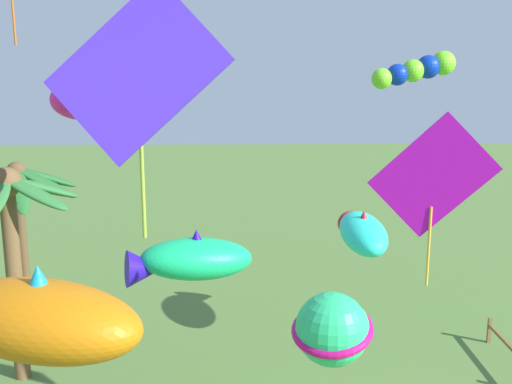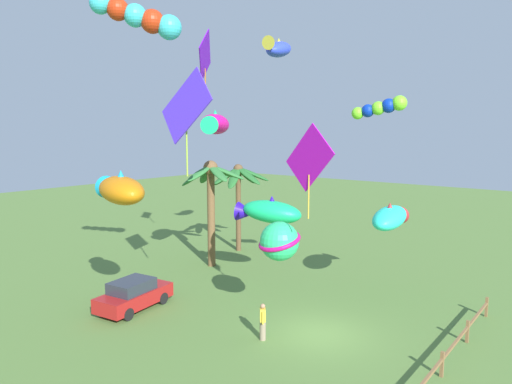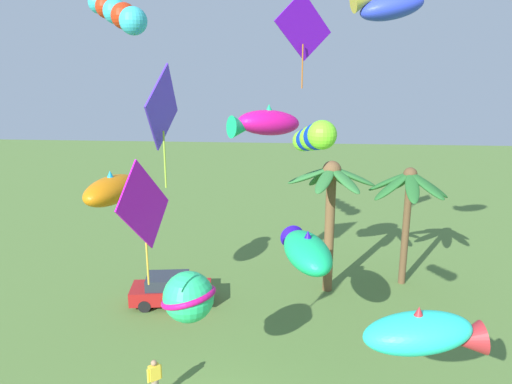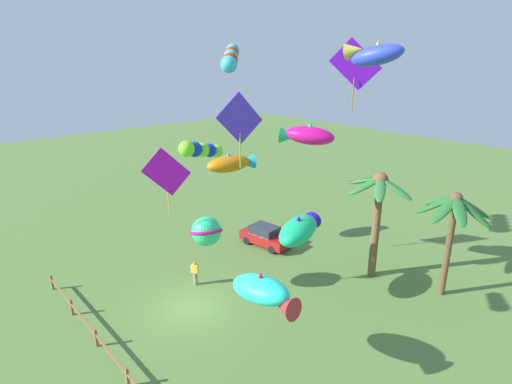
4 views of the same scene
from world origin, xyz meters
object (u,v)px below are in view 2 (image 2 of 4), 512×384
object	(u,v)px
kite_fish_3	(120,190)
kite_diamond_7	(205,57)
kite_fish_6	(215,124)
spectator_0	(263,321)
kite_fish_9	(278,48)
kite_ball_10	(279,241)
kite_fish_0	(268,212)
kite_fish_2	(391,217)
palm_tree_1	(239,182)
kite_diamond_4	(309,159)
kite_diamond_1	(186,107)
kite_tube_5	(140,17)
palm_tree_0	(211,187)
kite_tube_8	(381,108)
parked_car_0	(134,295)

from	to	relation	value
kite_fish_3	kite_diamond_7	bearing A→B (deg)	18.59
kite_fish_6	spectator_0	bearing A→B (deg)	-120.33
kite_fish_9	kite_ball_10	distance (m)	12.82
kite_fish_0	kite_fish_2	bearing A→B (deg)	-60.60
kite_diamond_7	palm_tree_1	bearing A→B (deg)	22.33
kite_fish_3	kite_fish_9	xyz separation A→B (m)	(11.14, -0.26, 7.34)
kite_diamond_4	kite_diamond_1	bearing A→B (deg)	99.30
kite_diamond_4	kite_tube_5	xyz separation A→B (m)	(-2.74, 6.61, 5.77)
palm_tree_0	kite_fish_2	distance (m)	11.47
kite_tube_5	kite_diamond_7	bearing A→B (deg)	24.65
spectator_0	kite_fish_3	size ratio (longest dim) A/B	0.41
palm_tree_0	kite_diamond_1	size ratio (longest dim) A/B	1.43
kite_fish_3	kite_fish_9	size ratio (longest dim) A/B	1.26
palm_tree_0	kite_tube_5	bearing A→B (deg)	-153.05
palm_tree_1	kite_fish_0	bearing A→B (deg)	-128.85
spectator_0	kite_fish_3	distance (m)	8.27
kite_fish_0	kite_fish_3	xyz separation A→B (m)	(-8.30, 1.72, 1.90)
kite_tube_8	kite_diamond_4	bearing A→B (deg)	169.27
kite_diamond_7	kite_tube_8	size ratio (longest dim) A/B	1.70
kite_fish_9	kite_fish_3	bearing A→B (deg)	178.68
spectator_0	kite_fish_9	size ratio (longest dim) A/B	0.52
kite_fish_6	parked_car_0	bearing A→B (deg)	166.18
kite_fish_2	palm_tree_0	bearing A→B (deg)	99.37
palm_tree_1	kite_diamond_4	world-z (taller)	kite_diamond_4
kite_tube_5	kite_fish_9	size ratio (longest dim) A/B	0.97
kite_fish_2	parked_car_0	bearing A→B (deg)	136.79
kite_fish_3	kite_fish_6	size ratio (longest dim) A/B	1.12
kite_ball_10	kite_fish_3	bearing A→B (deg)	129.37
kite_fish_0	kite_fish_6	bearing A→B (deg)	128.06
kite_fish_9	palm_tree_0	bearing A→B (deg)	109.88
parked_car_0	kite_fish_2	xyz separation A→B (m)	(9.71, -9.13, 3.52)
palm_tree_0	kite_fish_6	distance (m)	6.01
parked_car_0	kite_diamond_7	bearing A→B (deg)	8.96
kite_tube_5	parked_car_0	bearing A→B (deg)	68.58
kite_diamond_1	kite_tube_5	bearing A→B (deg)	156.64
kite_diamond_1	kite_fish_2	distance (m)	12.06
palm_tree_0	kite_diamond_4	distance (m)	12.83
kite_diamond_1	kite_fish_2	size ratio (longest dim) A/B	1.36
kite_tube_5	kite_fish_6	xyz separation A→B (m)	(5.63, 1.13, -4.31)
kite_diamond_4	kite_ball_10	size ratio (longest dim) A/B	1.49
palm_tree_1	spectator_0	xyz separation A→B (m)	(-10.70, -10.43, -4.31)
kite_fish_0	kite_tube_5	xyz separation A→B (m)	(-7.41, 1.14, 9.06)
spectator_0	kite_tube_5	world-z (taller)	kite_tube_5
kite_fish_3	spectator_0	bearing A→B (deg)	-60.49
parked_car_0	kite_fish_3	bearing A→B (deg)	-136.15
kite_tube_5	kite_ball_10	size ratio (longest dim) A/B	1.18
palm_tree_0	kite_fish_6	size ratio (longest dim) A/B	2.03
kite_ball_10	kite_fish_9	bearing A→B (deg)	36.59
palm_tree_1	kite_diamond_1	xyz separation A→B (m)	(-11.07, -6.40, 4.71)
kite_fish_2	palm_tree_1	bearing A→B (deg)	79.80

